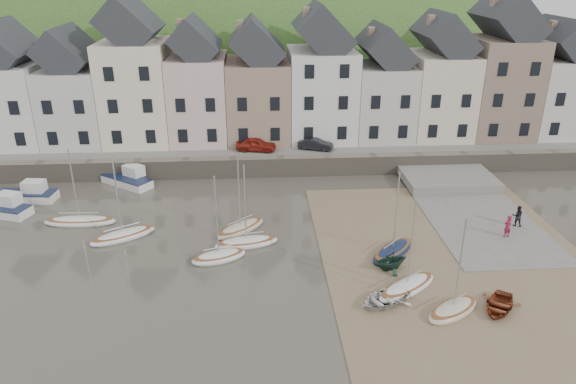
{
  "coord_description": "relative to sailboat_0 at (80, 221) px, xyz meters",
  "views": [
    {
      "loc": [
        -2.29,
        -29.81,
        18.55
      ],
      "look_at": [
        0.0,
        6.0,
        3.0
      ],
      "focal_mm": 33.3,
      "sensor_mm": 36.0,
      "label": 1
    }
  ],
  "objects": [
    {
      "name": "beach",
      "position": [
        26.88,
        -7.75,
        -0.23
      ],
      "size": [
        18.0,
        26.0,
        0.06
      ],
      "primitive_type": "cube",
      "color": "#776248",
      "rests_on": "ground"
    },
    {
      "name": "sailboat_6",
      "position": [
        22.61,
        -10.47,
        0.0
      ],
      "size": [
        4.78,
        3.94,
        6.32
      ],
      "color": "white",
      "rests_on": "ground"
    },
    {
      "name": "person_red",
      "position": [
        31.63,
        -4.29,
        0.71
      ],
      "size": [
        0.71,
        0.57,
        1.7
      ],
      "primitive_type": "imported",
      "rotation": [
        0.0,
        0.0,
        3.45
      ],
      "color": "maroon",
      "rests_on": "slipway"
    },
    {
      "name": "motorboat_0",
      "position": [
        -5.61,
        4.86,
        0.32
      ],
      "size": [
        5.11,
        2.3,
        1.7
      ],
      "color": "white",
      "rests_on": "ground"
    },
    {
      "name": "quay_land",
      "position": [
        15.88,
        24.25,
        0.49
      ],
      "size": [
        90.0,
        30.0,
        1.5
      ],
      "primitive_type": "cube",
      "color": "#305120",
      "rests_on": "ground"
    },
    {
      "name": "sailboat_3",
      "position": [
        10.93,
        -6.06,
        0.01
      ],
      "size": [
        4.04,
        2.69,
        6.32
      ],
      "color": "white",
      "rests_on": "ground"
    },
    {
      "name": "sailboat_5",
      "position": [
        22.83,
        -6.05,
        0.0
      ],
      "size": [
        4.22,
        4.21,
        6.32
      ],
      "color": "#131D3C",
      "rests_on": "ground"
    },
    {
      "name": "quay_street",
      "position": [
        15.88,
        12.75,
        1.29
      ],
      "size": [
        70.0,
        7.0,
        0.1
      ],
      "primitive_type": "cube",
      "color": "slate",
      "rests_on": "quay_land"
    },
    {
      "name": "person_dark",
      "position": [
        33.15,
        -2.61,
        0.68
      ],
      "size": [
        0.94,
        0.83,
        1.64
      ],
      "primitive_type": "imported",
      "rotation": [
        0.0,
        0.0,
        2.85
      ],
      "color": "black",
      "rests_on": "slipway"
    },
    {
      "name": "sailboat_4",
      "position": [
        12.77,
        -4.19,
        0.0
      ],
      "size": [
        4.73,
        2.31,
        6.32
      ],
      "color": "white",
      "rests_on": "ground"
    },
    {
      "name": "sailboat_0",
      "position": [
        0.0,
        0.0,
        0.0
      ],
      "size": [
        5.52,
        1.67,
        6.32
      ],
      "color": "white",
      "rests_on": "ground"
    },
    {
      "name": "sailboat_1",
      "position": [
        3.8,
        -2.6,
        0.0
      ],
      "size": [
        4.89,
        3.69,
        6.32
      ],
      "color": "white",
      "rests_on": "ground"
    },
    {
      "name": "sailboat_7",
      "position": [
        24.62,
        -12.92,
        0.01
      ],
      "size": [
        4.05,
        3.32,
        6.32
      ],
      "color": "beige",
      "rests_on": "ground"
    },
    {
      "name": "motorboat_2",
      "position": [
        2.1,
        7.78,
        0.32
      ],
      "size": [
        5.04,
        4.35,
        1.7
      ],
      "color": "white",
      "rests_on": "ground"
    },
    {
      "name": "car_right",
      "position": [
        19.44,
        11.75,
        1.9
      ],
      "size": [
        3.59,
        2.23,
        1.12
      ],
      "primitive_type": "imported",
      "rotation": [
        0.0,
        0.0,
        1.24
      ],
      "color": "black",
      "rests_on": "quay_street"
    },
    {
      "name": "hillside",
      "position": [
        10.88,
        52.25,
        -18.25
      ],
      "size": [
        134.4,
        84.0,
        84.0
      ],
      "color": "#305120",
      "rests_on": "ground"
    },
    {
      "name": "motorboat_1",
      "position": [
        -6.65,
        2.2,
        0.32
      ],
      "size": [
        5.24,
        3.21,
        1.7
      ],
      "color": "white",
      "rests_on": "ground"
    },
    {
      "name": "sailboat_2",
      "position": [
        12.3,
        -1.96,
        0.0
      ],
      "size": [
        4.27,
        4.07,
        6.32
      ],
      "color": "beige",
      "rests_on": "ground"
    },
    {
      "name": "car_left",
      "position": [
        13.66,
        11.75,
        2.0
      ],
      "size": [
        4.07,
        2.29,
        1.31
      ],
      "primitive_type": "imported",
      "rotation": [
        0.0,
        0.0,
        1.37
      ],
      "color": "maroon",
      "rests_on": "quay_street"
    },
    {
      "name": "ground",
      "position": [
        15.88,
        -7.75,
        -0.26
      ],
      "size": [
        160.0,
        160.0,
        0.0
      ],
      "primitive_type": "plane",
      "color": "#474138",
      "rests_on": "ground"
    },
    {
      "name": "rowboat_white",
      "position": [
        20.87,
        -11.82,
        0.14
      ],
      "size": [
        4.04,
        3.66,
        0.68
      ],
      "primitive_type": "imported",
      "rotation": [
        0.0,
        0.0,
        -1.07
      ],
      "color": "silver",
      "rests_on": "beach"
    },
    {
      "name": "rowboat_green",
      "position": [
        22.16,
        -8.01,
        0.43
      ],
      "size": [
        2.92,
        2.72,
        1.25
      ],
      "primitive_type": "imported",
      "rotation": [
        0.0,
        0.0,
        -1.24
      ],
      "color": "#173328",
      "rests_on": "beach"
    },
    {
      "name": "slipway",
      "position": [
        30.88,
        0.25,
        -0.2
      ],
      "size": [
        8.0,
        18.0,
        0.12
      ],
      "primitive_type": "cube",
      "color": "slate",
      "rests_on": "ground"
    },
    {
      "name": "townhouse_terrace",
      "position": [
        17.64,
        16.25,
        7.07
      ],
      "size": [
        61.05,
        8.0,
        13.93
      ],
      "color": "silver",
      "rests_on": "quay_land"
    },
    {
      "name": "seawall",
      "position": [
        15.88,
        9.25,
        0.64
      ],
      "size": [
        70.0,
        1.2,
        1.8
      ],
      "primitive_type": "cube",
      "color": "slate",
      "rests_on": "ground"
    },
    {
      "name": "rowboat_red",
      "position": [
        27.32,
        -12.84,
        0.12
      ],
      "size": [
        3.55,
        3.76,
        0.63
      ],
      "primitive_type": "imported",
      "rotation": [
        0.0,
        0.0,
        -0.62
      ],
      "color": "brown",
      "rests_on": "beach"
    }
  ]
}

